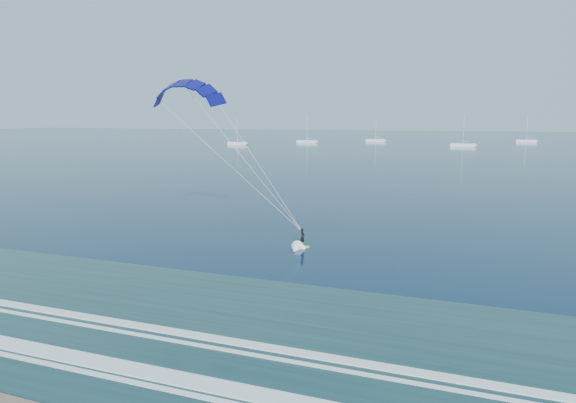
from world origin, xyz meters
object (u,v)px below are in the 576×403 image
Objects in this scene: sailboat_0 at (237,143)px; sailboat_2 at (376,140)px; sailboat_1 at (307,141)px; sailboat_3 at (463,145)px; sailboat_4 at (526,141)px; kitesurfer_rig at (239,154)px.

sailboat_2 is (47.16, 48.54, 0.00)m from sailboat_0.
sailboat_1 is 1.06× the size of sailboat_2.
sailboat_0 is 33.32m from sailboat_1.
sailboat_2 is at bearing 143.35° from sailboat_3.
sailboat_3 is 53.30m from sailboat_4.
kitesurfer_rig is at bearing -73.25° from sailboat_1.
sailboat_3 is (65.15, -6.30, 0.00)m from sailboat_1.
sailboat_2 is at bearing 97.80° from kitesurfer_rig.
sailboat_4 is (25.42, 46.85, -0.01)m from sailboat_3.
sailboat_1 reaches higher than sailboat_4.
sailboat_0 is 67.68m from sailboat_2.
sailboat_4 is (90.58, 40.55, -0.01)m from sailboat_1.
sailboat_2 is 0.94× the size of sailboat_3.
kitesurfer_rig is 220.19m from sailboat_4.
kitesurfer_rig is at bearing -82.20° from sailboat_2.
sailboat_4 is (64.82, 17.54, -0.00)m from sailboat_2.
sailboat_0 is 0.87× the size of sailboat_1.
sailboat_4 is (111.98, 66.08, 0.00)m from sailboat_0.
sailboat_3 is at bearing 12.53° from sailboat_0.
kitesurfer_rig is 168.31m from sailboat_0.
sailboat_0 is 0.94× the size of sailboat_4.
kitesurfer_rig reaches higher than sailboat_1.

